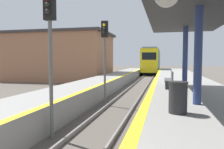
% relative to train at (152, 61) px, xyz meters
% --- Properties ---
extents(train, '(2.77, 17.72, 4.68)m').
position_rel_train_xyz_m(train, '(0.00, 0.00, 0.00)').
color(train, black).
rests_on(train, ground).
extents(signal_near, '(0.36, 0.31, 4.72)m').
position_rel_train_xyz_m(signal_near, '(-1.28, -36.90, 0.91)').
color(signal_near, '#595959').
rests_on(signal_near, ground).
extents(signal_mid, '(0.36, 0.31, 4.72)m').
position_rel_train_xyz_m(signal_mid, '(-0.96, -31.47, 0.91)').
color(signal_mid, '#595959').
rests_on(signal_mid, ground).
extents(station_canopy, '(3.69, 14.01, 3.57)m').
position_rel_train_xyz_m(station_canopy, '(3.39, -35.21, 1.99)').
color(station_canopy, navy).
rests_on(station_canopy, platform_right).
extents(trash_bin, '(0.55, 0.55, 0.92)m').
position_rel_train_xyz_m(trash_bin, '(2.66, -36.70, -0.89)').
color(trash_bin, '#262628').
rests_on(trash_bin, platform_right).
extents(bench, '(0.44, 1.95, 0.92)m').
position_rel_train_xyz_m(bench, '(2.58, -30.73, -0.86)').
color(bench, '#4C4C51').
rests_on(bench, platform_right).
extents(station_building, '(14.55, 8.18, 5.99)m').
position_rel_train_xyz_m(station_building, '(-11.58, -17.36, 0.63)').
color(station_building, '#9E6B4C').
rests_on(station_building, ground).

